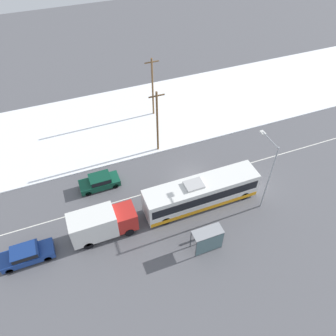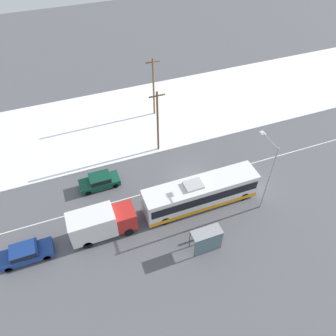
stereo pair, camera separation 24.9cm
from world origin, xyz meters
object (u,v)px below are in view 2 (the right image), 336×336
(box_truck, at_px, (101,223))
(pedestrian_at_stop, at_px, (209,229))
(sedan_car, at_px, (100,181))
(bus_shelter, at_px, (208,239))
(city_bus, at_px, (201,193))
(streetlamp, at_px, (268,169))
(utility_pole_roadside, at_px, (158,121))
(parked_car_near_truck, at_px, (26,253))
(utility_pole_snowlot, at_px, (154,87))

(box_truck, height_order, pedestrian_at_stop, box_truck)
(pedestrian_at_stop, bearing_deg, sedan_car, 129.77)
(pedestrian_at_stop, distance_m, bus_shelter, 1.69)
(city_bus, xyz_separation_m, streetlamp, (5.58, -2.07, 3.40))
(streetlamp, distance_m, utility_pole_roadside, 13.29)
(pedestrian_at_stop, bearing_deg, bus_shelter, -123.66)
(sedan_car, distance_m, parked_car_near_truck, 10.05)
(parked_car_near_truck, height_order, streetlamp, streetlamp)
(city_bus, distance_m, bus_shelter, 5.41)
(utility_pole_roadside, bearing_deg, streetlamp, -59.38)
(sedan_car, bearing_deg, streetlamp, 151.15)
(box_truck, relative_size, bus_shelter, 2.24)
(city_bus, distance_m, streetlamp, 6.85)
(parked_car_near_truck, height_order, bus_shelter, bus_shelter)
(parked_car_near_truck, distance_m, pedestrian_at_stop, 16.46)
(city_bus, height_order, streetlamp, streetlamp)
(city_bus, distance_m, utility_pole_snowlot, 16.68)
(parked_car_near_truck, relative_size, utility_pole_roadside, 0.56)
(sedan_car, bearing_deg, box_truck, 79.87)
(parked_car_near_truck, height_order, pedestrian_at_stop, pedestrian_at_stop)
(sedan_car, relative_size, bus_shelter, 1.56)
(city_bus, relative_size, box_truck, 1.92)
(sedan_car, height_order, parked_car_near_truck, sedan_car)
(box_truck, relative_size, pedestrian_at_stop, 3.72)
(pedestrian_at_stop, xyz_separation_m, bus_shelter, (-0.86, -1.30, 0.67))
(city_bus, relative_size, utility_pole_roadside, 1.46)
(parked_car_near_truck, distance_m, utility_pole_snowlot, 24.55)
(city_bus, bearing_deg, box_truck, -179.54)
(utility_pole_roadside, bearing_deg, utility_pole_snowlot, 74.75)
(pedestrian_at_stop, distance_m, utility_pole_roadside, 13.57)
(box_truck, height_order, bus_shelter, box_truck)
(parked_car_near_truck, bearing_deg, utility_pole_snowlot, 43.38)
(box_truck, relative_size, parked_car_near_truck, 1.35)
(sedan_car, xyz_separation_m, pedestrian_at_stop, (8.15, -9.79, 0.18))
(pedestrian_at_stop, height_order, utility_pole_snowlot, utility_pole_snowlot)
(box_truck, bearing_deg, city_bus, 0.46)
(sedan_car, xyz_separation_m, utility_pole_roadside, (7.82, 3.39, 3.37))
(city_bus, height_order, utility_pole_snowlot, utility_pole_snowlot)
(box_truck, bearing_deg, utility_pole_roadside, 46.64)
(streetlamp, bearing_deg, city_bus, 159.59)
(utility_pole_roadside, bearing_deg, parked_car_near_truck, -148.63)
(city_bus, xyz_separation_m, utility_pole_roadside, (-1.18, 9.34, 2.60))
(bus_shelter, height_order, streetlamp, streetlamp)
(parked_car_near_truck, bearing_deg, sedan_car, 38.12)
(city_bus, xyz_separation_m, parked_car_near_truck, (-16.91, -0.25, -0.79))
(city_bus, xyz_separation_m, box_truck, (-10.08, -0.08, 0.09))
(sedan_car, relative_size, streetlamp, 0.53)
(pedestrian_at_stop, bearing_deg, city_bus, 77.45)
(utility_pole_snowlot, bearing_deg, city_bus, -92.63)
(city_bus, bearing_deg, sedan_car, 146.52)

